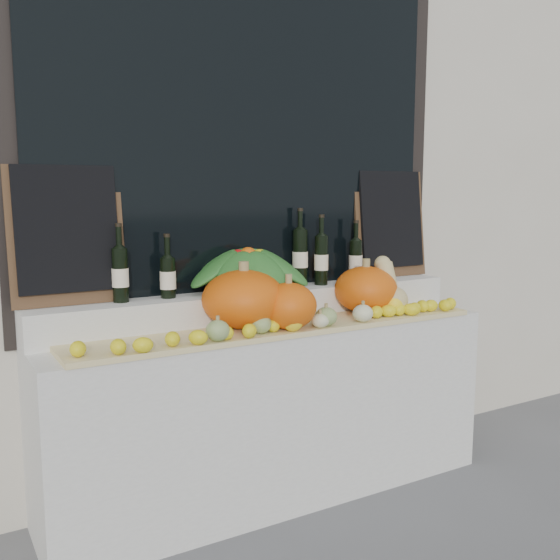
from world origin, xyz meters
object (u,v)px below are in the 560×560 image
object	(u,v)px
pumpkin_left	(244,299)
pumpkin_right	(366,289)
wine_bottle_tall	(300,257)
produce_bowl	(248,270)
butternut_squash	(390,290)

from	to	relation	value
pumpkin_left	pumpkin_right	bearing A→B (deg)	1.11
wine_bottle_tall	pumpkin_right	bearing A→B (deg)	-41.67
produce_bowl	wine_bottle_tall	bearing A→B (deg)	7.76
pumpkin_right	pumpkin_left	bearing A→B (deg)	-178.89
pumpkin_right	produce_bowl	xyz separation A→B (m)	(-0.60, 0.19, 0.12)
produce_bowl	wine_bottle_tall	distance (m)	0.34
pumpkin_right	wine_bottle_tall	bearing A→B (deg)	138.33
pumpkin_right	butternut_squash	size ratio (longest dim) A/B	1.12
produce_bowl	butternut_squash	bearing A→B (deg)	-20.18
pumpkin_left	produce_bowl	xyz separation A→B (m)	(0.13, 0.20, 0.11)
wine_bottle_tall	pumpkin_left	bearing A→B (deg)	-151.79
pumpkin_left	butternut_squash	distance (m)	0.84
pumpkin_right	butternut_squash	bearing A→B (deg)	-33.59
produce_bowl	pumpkin_right	bearing A→B (deg)	-17.48
wine_bottle_tall	produce_bowl	bearing A→B (deg)	-172.24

